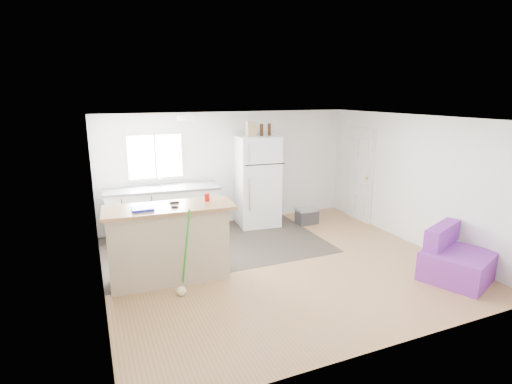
% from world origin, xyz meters
% --- Properties ---
extents(room, '(5.51, 5.01, 2.41)m').
position_xyz_m(room, '(0.00, 0.00, 1.20)').
color(room, olive).
rests_on(room, ground).
extents(vinyl_zone, '(4.05, 2.50, 0.00)m').
position_xyz_m(vinyl_zone, '(-0.73, 1.25, 0.00)').
color(vinyl_zone, '#332C26').
rests_on(vinyl_zone, floor).
extents(window, '(1.18, 0.06, 0.98)m').
position_xyz_m(window, '(-1.55, 2.49, 1.55)').
color(window, white).
rests_on(window, back_wall).
extents(interior_door, '(0.11, 0.92, 2.10)m').
position_xyz_m(interior_door, '(2.72, 1.55, 1.02)').
color(interior_door, white).
rests_on(interior_door, right_wall).
extents(ceiling_fixture, '(0.30, 0.30, 0.07)m').
position_xyz_m(ceiling_fixture, '(-1.20, 1.20, 2.36)').
color(ceiling_fixture, white).
rests_on(ceiling_fixture, ceiling).
extents(kitchen_cabinets, '(2.26, 0.90, 1.27)m').
position_xyz_m(kitchen_cabinets, '(-1.50, 2.16, 0.50)').
color(kitchen_cabinets, white).
rests_on(kitchen_cabinets, floor).
extents(peninsula, '(1.93, 0.84, 1.16)m').
position_xyz_m(peninsula, '(-1.79, 0.15, 0.59)').
color(peninsula, beige).
rests_on(peninsula, floor).
extents(refrigerator, '(0.92, 0.88, 1.91)m').
position_xyz_m(refrigerator, '(0.49, 2.09, 0.96)').
color(refrigerator, white).
rests_on(refrigerator, floor).
extents(cooler, '(0.47, 0.32, 0.35)m').
position_xyz_m(cooler, '(1.49, 1.67, 0.18)').
color(cooler, '#303032').
rests_on(cooler, floor).
extents(purple_seat, '(1.20, 1.20, 0.77)m').
position_xyz_m(purple_seat, '(2.23, -1.52, 0.28)').
color(purple_seat, purple).
rests_on(purple_seat, floor).
extents(cleaner_jug, '(0.18, 0.14, 0.35)m').
position_xyz_m(cleaner_jug, '(-1.48, 0.09, 0.15)').
color(cleaner_jug, white).
rests_on(cleaner_jug, floor).
extents(mop, '(0.25, 0.35, 1.27)m').
position_xyz_m(mop, '(-1.71, -0.38, 0.23)').
color(mop, green).
rests_on(mop, floor).
extents(red_cup, '(0.09, 0.09, 0.12)m').
position_xyz_m(red_cup, '(-1.16, 0.21, 1.22)').
color(red_cup, red).
rests_on(red_cup, peninsula).
extents(blue_tray, '(0.30, 0.22, 0.04)m').
position_xyz_m(blue_tray, '(-2.14, 0.09, 1.18)').
color(blue_tray, '#1523C5').
rests_on(blue_tray, peninsula).
extents(tool_a, '(0.15, 0.07, 0.03)m').
position_xyz_m(tool_a, '(-1.65, 0.28, 1.17)').
color(tool_a, black).
rests_on(tool_a, peninsula).
extents(tool_b, '(0.11, 0.07, 0.03)m').
position_xyz_m(tool_b, '(-1.69, 0.05, 1.17)').
color(tool_b, black).
rests_on(tool_b, peninsula).
extents(cardboard_box, '(0.21, 0.11, 0.30)m').
position_xyz_m(cardboard_box, '(0.33, 2.03, 2.06)').
color(cardboard_box, tan).
rests_on(cardboard_box, refrigerator).
extents(bottle_left, '(0.08, 0.08, 0.25)m').
position_xyz_m(bottle_left, '(0.56, 2.03, 2.04)').
color(bottle_left, '#331A09').
rests_on(bottle_left, refrigerator).
extents(bottle_right, '(0.08, 0.08, 0.25)m').
position_xyz_m(bottle_right, '(0.75, 2.06, 2.04)').
color(bottle_right, '#331A09').
rests_on(bottle_right, refrigerator).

